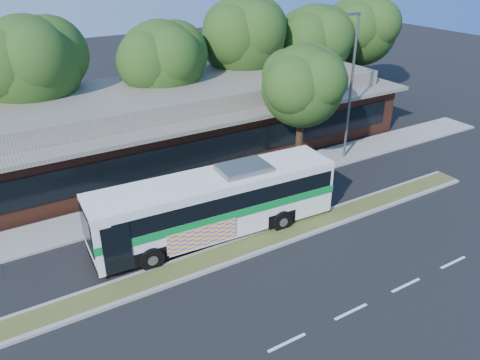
{
  "coord_description": "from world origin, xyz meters",
  "views": [
    {
      "loc": [
        -10.62,
        -14.49,
        12.42
      ],
      "look_at": [
        0.09,
        3.32,
        2.0
      ],
      "focal_mm": 35.0,
      "sensor_mm": 36.0,
      "label": 1
    }
  ],
  "objects": [
    {
      "name": "plaza_building",
      "position": [
        0.0,
        12.99,
        2.13
      ],
      "size": [
        33.2,
        11.2,
        4.45
      ],
      "color": "#55271A",
      "rests_on": "ground"
    },
    {
      "name": "tree_bg_b",
      "position": [
        -6.57,
        16.14,
        6.14
      ],
      "size": [
        6.69,
        6.0,
        9.0
      ],
      "color": "black",
      "rests_on": "ground"
    },
    {
      "name": "lamp_post",
      "position": [
        9.56,
        6.0,
        4.9
      ],
      "size": [
        0.93,
        0.18,
        9.07
      ],
      "color": "slate",
      "rests_on": "ground"
    },
    {
      "name": "tree_bg_c",
      "position": [
        1.4,
        15.13,
        5.59
      ],
      "size": [
        6.24,
        5.6,
        8.26
      ],
      "color": "black",
      "rests_on": "ground"
    },
    {
      "name": "sidewalk",
      "position": [
        0.0,
        6.4,
        0.06
      ],
      "size": [
        44.0,
        2.6,
        0.12
      ],
      "primitive_type": "cube",
      "color": "gray",
      "rests_on": "ground"
    },
    {
      "name": "tree_bg_f",
      "position": [
        20.43,
        16.14,
        6.06
      ],
      "size": [
        6.69,
        6.0,
        8.92
      ],
      "color": "black",
      "rests_on": "ground"
    },
    {
      "name": "ground",
      "position": [
        0.0,
        0.0,
        0.0
      ],
      "size": [
        120.0,
        120.0,
        0.0
      ],
      "primitive_type": "plane",
      "color": "black",
      "rests_on": "ground"
    },
    {
      "name": "tree_bg_d",
      "position": [
        8.45,
        16.15,
        6.42
      ],
      "size": [
        6.91,
        6.2,
        9.37
      ],
      "color": "black",
      "rests_on": "ground"
    },
    {
      "name": "sidewalk_tree",
      "position": [
        6.34,
        6.31,
        5.34
      ],
      "size": [
        5.28,
        4.74,
        7.6
      ],
      "color": "black",
      "rests_on": "ground"
    },
    {
      "name": "transit_bus",
      "position": [
        -1.75,
        2.4,
        1.84
      ],
      "size": [
        11.89,
        3.21,
        3.31
      ],
      "rotation": [
        0.0,
        0.0,
        -0.05
      ],
      "color": "white",
      "rests_on": "ground"
    },
    {
      "name": "median_strip",
      "position": [
        0.0,
        0.6,
        0.07
      ],
      "size": [
        26.0,
        1.1,
        0.15
      ],
      "primitive_type": "cube",
      "color": "#475825",
      "rests_on": "ground"
    },
    {
      "name": "tree_bg_e",
      "position": [
        14.42,
        15.14,
        5.74
      ],
      "size": [
        6.47,
        5.8,
        8.5
      ],
      "color": "black",
      "rests_on": "ground"
    }
  ]
}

